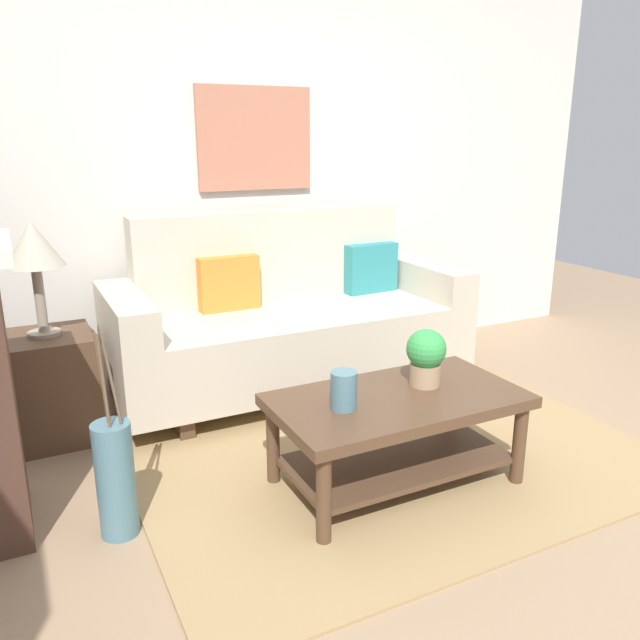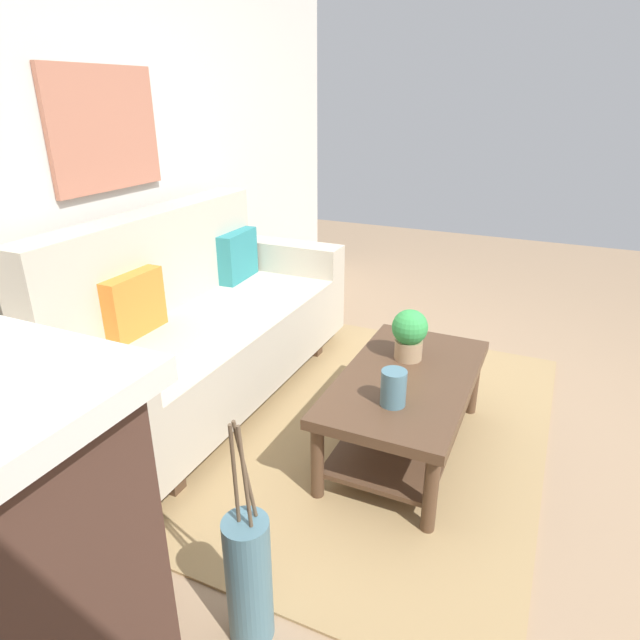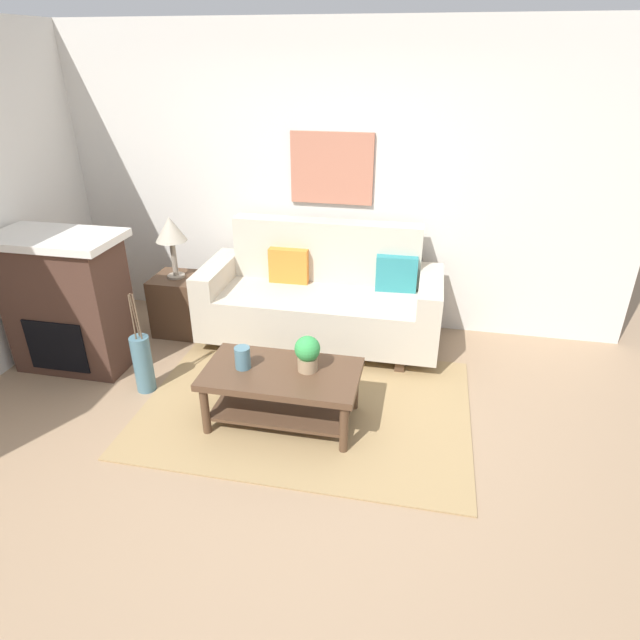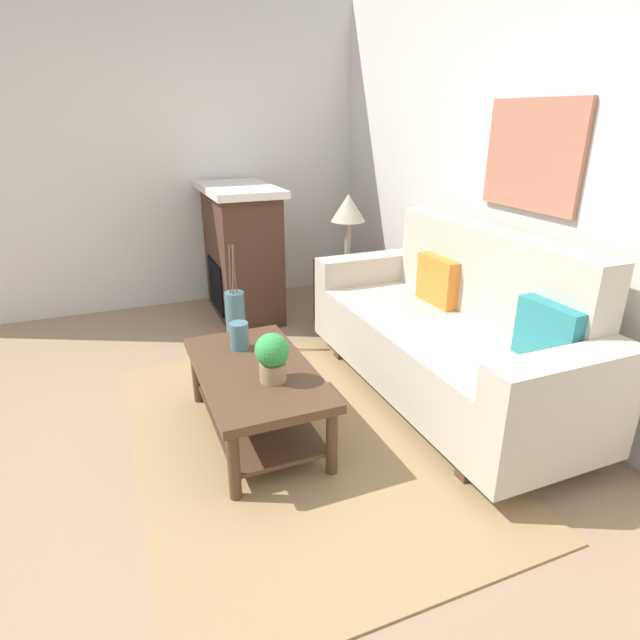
{
  "view_description": "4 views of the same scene",
  "coord_description": "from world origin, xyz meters",
  "px_view_note": "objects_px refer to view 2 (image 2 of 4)",
  "views": [
    {
      "loc": [
        -1.58,
        -1.83,
        1.52
      ],
      "look_at": [
        -0.14,
        1.03,
        0.58
      ],
      "focal_mm": 35.51,
      "sensor_mm": 36.0,
      "label": 1
    },
    {
      "loc": [
        -2.37,
        -0.26,
        1.68
      ],
      "look_at": [
        -0.09,
        0.78,
        0.62
      ],
      "focal_mm": 30.3,
      "sensor_mm": 36.0,
      "label": 2
    },
    {
      "loc": [
        0.78,
        -2.78,
        2.44
      ],
      "look_at": [
        0.05,
        0.76,
        0.62
      ],
      "focal_mm": 30.08,
      "sensor_mm": 36.0,
      "label": 3
    },
    {
      "loc": [
        2.37,
        -0.34,
        1.73
      ],
      "look_at": [
        -0.26,
        0.74,
        0.6
      ],
      "focal_mm": 29.2,
      "sensor_mm": 36.0,
      "label": 4
    }
  ],
  "objects_px": {
    "couch": "(196,329)",
    "tabletop_vase": "(393,388)",
    "throw_pillow_teal": "(237,255)",
    "potted_plant_tabletop": "(409,333)",
    "coffee_table": "(406,396)",
    "framed_painting": "(105,129)",
    "floor_vase": "(249,580)",
    "throw_pillow_orange": "(133,304)"
  },
  "relations": [
    {
      "from": "couch",
      "to": "tabletop_vase",
      "type": "height_order",
      "value": "couch"
    },
    {
      "from": "throw_pillow_teal",
      "to": "tabletop_vase",
      "type": "height_order",
      "value": "throw_pillow_teal"
    },
    {
      "from": "tabletop_vase",
      "to": "potted_plant_tabletop",
      "type": "relative_size",
      "value": 0.62
    },
    {
      "from": "couch",
      "to": "coffee_table",
      "type": "distance_m",
      "value": 1.26
    },
    {
      "from": "couch",
      "to": "framed_painting",
      "type": "xyz_separation_m",
      "value": [
        0.0,
        0.47,
        1.07
      ]
    },
    {
      "from": "coffee_table",
      "to": "throw_pillow_teal",
      "type": "bearing_deg",
      "value": 63.61
    },
    {
      "from": "throw_pillow_teal",
      "to": "floor_vase",
      "type": "relative_size",
      "value": 0.76
    },
    {
      "from": "throw_pillow_teal",
      "to": "floor_vase",
      "type": "distance_m",
      "value": 2.26
    },
    {
      "from": "throw_pillow_orange",
      "to": "potted_plant_tabletop",
      "type": "bearing_deg",
      "value": -70.34
    },
    {
      "from": "tabletop_vase",
      "to": "floor_vase",
      "type": "relative_size",
      "value": 0.34
    },
    {
      "from": "throw_pillow_teal",
      "to": "throw_pillow_orange",
      "type": "bearing_deg",
      "value": 180.0
    },
    {
      "from": "throw_pillow_teal",
      "to": "potted_plant_tabletop",
      "type": "xyz_separation_m",
      "value": [
        -0.51,
        -1.33,
        -0.11
      ]
    },
    {
      "from": "potted_plant_tabletop",
      "to": "framed_painting",
      "type": "height_order",
      "value": "framed_painting"
    },
    {
      "from": "tabletop_vase",
      "to": "couch",
      "type": "bearing_deg",
      "value": 76.34
    },
    {
      "from": "throw_pillow_orange",
      "to": "throw_pillow_teal",
      "type": "height_order",
      "value": "same"
    },
    {
      "from": "floor_vase",
      "to": "couch",
      "type": "bearing_deg",
      "value": 41.65
    },
    {
      "from": "tabletop_vase",
      "to": "potted_plant_tabletop",
      "type": "bearing_deg",
      "value": 7.72
    },
    {
      "from": "throw_pillow_orange",
      "to": "coffee_table",
      "type": "distance_m",
      "value": 1.46
    },
    {
      "from": "couch",
      "to": "coffee_table",
      "type": "bearing_deg",
      "value": -91.38
    },
    {
      "from": "throw_pillow_teal",
      "to": "couch",
      "type": "bearing_deg",
      "value": -169.04
    },
    {
      "from": "throw_pillow_orange",
      "to": "floor_vase",
      "type": "height_order",
      "value": "throw_pillow_orange"
    },
    {
      "from": "coffee_table",
      "to": "potted_plant_tabletop",
      "type": "bearing_deg",
      "value": 15.68
    },
    {
      "from": "throw_pillow_teal",
      "to": "floor_vase",
      "type": "bearing_deg",
      "value": -147.15
    },
    {
      "from": "potted_plant_tabletop",
      "to": "framed_painting",
      "type": "xyz_separation_m",
      "value": [
        -0.15,
        1.67,
        0.93
      ]
    },
    {
      "from": "coffee_table",
      "to": "floor_vase",
      "type": "relative_size",
      "value": 2.32
    },
    {
      "from": "potted_plant_tabletop",
      "to": "framed_painting",
      "type": "bearing_deg",
      "value": 95.05
    },
    {
      "from": "throw_pillow_orange",
      "to": "tabletop_vase",
      "type": "xyz_separation_m",
      "value": [
        0.02,
        -1.39,
        -0.17
      ]
    },
    {
      "from": "couch",
      "to": "throw_pillow_orange",
      "type": "xyz_separation_m",
      "value": [
        -0.33,
        0.13,
        0.25
      ]
    },
    {
      "from": "throw_pillow_teal",
      "to": "coffee_table",
      "type": "relative_size",
      "value": 0.33
    },
    {
      "from": "couch",
      "to": "floor_vase",
      "type": "xyz_separation_m",
      "value": [
        -1.21,
        -1.08,
        -0.19
      ]
    },
    {
      "from": "couch",
      "to": "framed_painting",
      "type": "relative_size",
      "value": 2.84
    },
    {
      "from": "throw_pillow_orange",
      "to": "throw_pillow_teal",
      "type": "bearing_deg",
      "value": 0.0
    },
    {
      "from": "couch",
      "to": "tabletop_vase",
      "type": "relative_size",
      "value": 13.12
    },
    {
      "from": "throw_pillow_teal",
      "to": "coffee_table",
      "type": "xyz_separation_m",
      "value": [
        -0.68,
        -1.38,
        -0.37
      ]
    },
    {
      "from": "tabletop_vase",
      "to": "floor_vase",
      "type": "xyz_separation_m",
      "value": [
        -0.9,
        0.19,
        -0.27
      ]
    },
    {
      "from": "throw_pillow_teal",
      "to": "potted_plant_tabletop",
      "type": "distance_m",
      "value": 1.43
    },
    {
      "from": "floor_vase",
      "to": "framed_painting",
      "type": "height_order",
      "value": "framed_painting"
    },
    {
      "from": "throw_pillow_orange",
      "to": "framed_painting",
      "type": "distance_m",
      "value": 0.95
    },
    {
      "from": "potted_plant_tabletop",
      "to": "tabletop_vase",
      "type": "bearing_deg",
      "value": -172.28
    },
    {
      "from": "throw_pillow_orange",
      "to": "potted_plant_tabletop",
      "type": "distance_m",
      "value": 1.41
    },
    {
      "from": "throw_pillow_orange",
      "to": "throw_pillow_teal",
      "type": "xyz_separation_m",
      "value": [
        0.98,
        0.0,
        0.0
      ]
    },
    {
      "from": "potted_plant_tabletop",
      "to": "floor_vase",
      "type": "distance_m",
      "value": 1.41
    }
  ]
}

